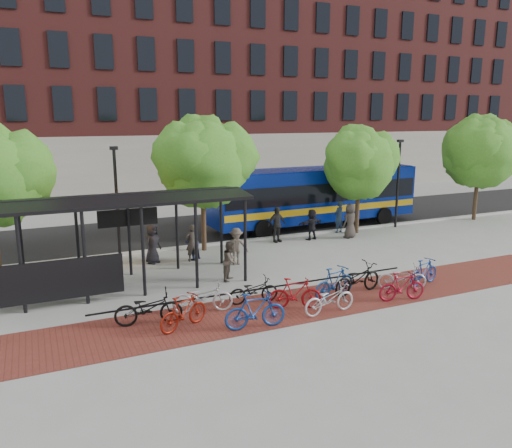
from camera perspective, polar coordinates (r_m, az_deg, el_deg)
name	(u,v)px	position (r m, az deg, el deg)	size (l,w,h in m)	color
ground	(290,260)	(22.87, 3.89, -4.15)	(160.00, 160.00, 0.00)	#9E9E99
asphalt_street	(227,226)	(29.93, -3.34, -0.20)	(160.00, 8.00, 0.01)	black
curb	(254,240)	(26.32, -0.21, -1.79)	(160.00, 0.25, 0.12)	#B7B7B2
brick_strip	(307,303)	(17.81, 5.81, -9.01)	(24.00, 3.00, 0.01)	maroon
bike_rack_rail	(262,300)	(17.99, 0.73, -8.73)	(12.00, 0.05, 0.95)	black
building_brick	(256,78)	(49.83, -0.04, 16.32)	(55.00, 14.00, 20.00)	maroon
bus_shelter	(103,211)	(19.28, -17.10, 1.42)	(10.60, 3.07, 3.60)	black
tree_b	(204,159)	(23.96, -5.99, 7.43)	(5.15, 4.20, 6.47)	#382619
tree_c	(360,161)	(28.14, 11.82, 7.11)	(4.66, 3.80, 5.92)	#382619
tree_d	(481,149)	(34.18, 24.30, 7.86)	(5.39, 4.40, 6.55)	#382619
lamp_post_left	(117,199)	(23.46, -15.63, 2.73)	(0.35, 0.20, 5.12)	black
lamp_post_right	(398,181)	(30.26, 15.92, 4.76)	(0.35, 0.20, 5.12)	black
bus	(315,193)	(29.66, 6.70, 3.51)	(12.89, 3.35, 3.46)	navy
bike_0	(148,308)	(16.19, -12.19, -9.35)	(0.73, 2.11, 1.11)	black
bike_1	(184,312)	(15.72, -8.27, -9.90)	(0.51, 1.82, 1.09)	maroon
bike_2	(203,297)	(16.90, -6.12, -8.29)	(0.70, 2.02, 1.06)	#B7B6B9
bike_3	(255,311)	(15.54, -0.09, -9.87)	(0.55, 1.95, 1.17)	navy
bike_4	(254,290)	(17.60, -0.28, -7.59)	(0.62, 1.78, 0.94)	black
bike_5	(295,293)	(17.14, 4.51, -7.91)	(0.51, 1.82, 1.09)	maroon
bike_6	(329,299)	(16.88, 8.38, -8.44)	(0.68, 1.95, 1.02)	#BDBDC0
bike_7	(335,282)	(18.28, 8.97, -6.60)	(0.55, 1.93, 1.16)	navy
bike_8	(357,279)	(18.88, 11.51, -6.13)	(0.75, 2.17, 1.14)	black
bike_9	(402,287)	(18.54, 16.33, -6.88)	(0.49, 1.74, 1.05)	maroon
bike_10	(402,277)	(19.75, 16.34, -5.83)	(0.64, 1.83, 0.96)	#ADADAF
bike_11	(424,272)	(20.47, 18.63, -5.21)	(0.49, 1.75, 1.05)	navy
pedestrian_0	(152,244)	(22.62, -11.76, -2.22)	(0.87, 0.57, 1.78)	black
pedestrian_1	(192,243)	(22.65, -7.31, -2.15)	(0.62, 0.41, 1.70)	#38322D
pedestrian_2	(192,242)	(22.91, -7.31, -2.07)	(0.79, 0.62, 1.63)	#1E2746
pedestrian_3	(236,246)	(21.96, -2.28, -2.58)	(1.07, 0.61, 1.66)	brown
pedestrian_4	(277,225)	(25.88, 2.38, -0.06)	(1.09, 0.45, 1.86)	#262626
pedestrian_5	(312,224)	(26.57, 6.38, -0.05)	(1.52, 0.49, 1.64)	black
pedestrian_6	(350,221)	(27.22, 10.70, 0.36)	(0.92, 0.60, 1.87)	#38312D
pedestrian_7	(339,217)	(28.40, 9.45, 0.82)	(0.66, 0.43, 1.80)	#1F3048
pedestrian_8	(230,261)	(19.92, -2.95, -4.21)	(0.78, 0.61, 1.60)	#4F443A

